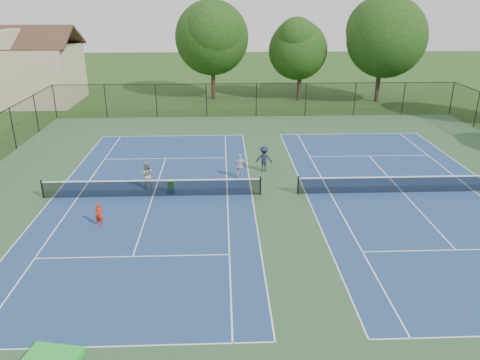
{
  "coord_description": "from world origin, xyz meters",
  "views": [
    {
      "loc": [
        -3.12,
        -23.83,
        10.37
      ],
      "look_at": [
        -2.22,
        -1.0,
        1.3
      ],
      "focal_mm": 35.0,
      "sensor_mm": 36.0,
      "label": 1
    }
  ],
  "objects_px": {
    "tree_back_c": "(301,46)",
    "ball_hopper": "(171,185)",
    "tree_back_d": "(383,33)",
    "bystander_b": "(264,159)",
    "child_player": "(99,215)",
    "clapboard_house": "(25,72)",
    "instructor": "(147,175)",
    "bystander_a": "(240,166)",
    "tree_back_b": "(212,35)",
    "ball_crate": "(171,191)"
  },
  "relations": [
    {
      "from": "child_player",
      "to": "ball_hopper",
      "type": "distance_m",
      "value": 4.89
    },
    {
      "from": "tree_back_b",
      "to": "clapboard_house",
      "type": "distance_m",
      "value": 19.35
    },
    {
      "from": "clapboard_house",
      "to": "bystander_b",
      "type": "bearing_deg",
      "value": -43.35
    },
    {
      "from": "tree_back_b",
      "to": "tree_back_d",
      "type": "distance_m",
      "value": 17.12
    },
    {
      "from": "tree_back_b",
      "to": "instructor",
      "type": "height_order",
      "value": "tree_back_b"
    },
    {
      "from": "instructor",
      "to": "clapboard_house",
      "type": "bearing_deg",
      "value": -64.16
    },
    {
      "from": "clapboard_house",
      "to": "child_player",
      "type": "distance_m",
      "value": 31.78
    },
    {
      "from": "tree_back_d",
      "to": "instructor",
      "type": "distance_m",
      "value": 31.24
    },
    {
      "from": "tree_back_d",
      "to": "child_player",
      "type": "relative_size",
      "value": 8.89
    },
    {
      "from": "bystander_b",
      "to": "ball_crate",
      "type": "bearing_deg",
      "value": 39.63
    },
    {
      "from": "clapboard_house",
      "to": "instructor",
      "type": "height_order",
      "value": "clapboard_house"
    },
    {
      "from": "tree_back_c",
      "to": "ball_hopper",
      "type": "height_order",
      "value": "tree_back_c"
    },
    {
      "from": "instructor",
      "to": "bystander_b",
      "type": "relative_size",
      "value": 1.01
    },
    {
      "from": "ball_hopper",
      "to": "bystander_b",
      "type": "bearing_deg",
      "value": 31.54
    },
    {
      "from": "tree_back_c",
      "to": "bystander_a",
      "type": "xyz_separation_m",
      "value": [
        -7.07,
        -22.38,
        -4.72
      ]
    },
    {
      "from": "clapboard_house",
      "to": "ball_hopper",
      "type": "distance_m",
      "value": 29.99
    },
    {
      "from": "child_player",
      "to": "ball_crate",
      "type": "bearing_deg",
      "value": 64.0
    },
    {
      "from": "instructor",
      "to": "ball_hopper",
      "type": "height_order",
      "value": "instructor"
    },
    {
      "from": "child_player",
      "to": "bystander_b",
      "type": "bearing_deg",
      "value": 52.44
    },
    {
      "from": "tree_back_b",
      "to": "ball_hopper",
      "type": "relative_size",
      "value": 22.91
    },
    {
      "from": "ball_hopper",
      "to": "tree_back_b",
      "type": "bearing_deg",
      "value": 85.44
    },
    {
      "from": "instructor",
      "to": "tree_back_b",
      "type": "bearing_deg",
      "value": -105.2
    },
    {
      "from": "bystander_b",
      "to": "ball_hopper",
      "type": "xyz_separation_m",
      "value": [
        -5.52,
        -3.39,
        -0.29
      ]
    },
    {
      "from": "child_player",
      "to": "instructor",
      "type": "distance_m",
      "value": 4.89
    },
    {
      "from": "instructor",
      "to": "bystander_b",
      "type": "height_order",
      "value": "instructor"
    },
    {
      "from": "tree_back_d",
      "to": "bystander_a",
      "type": "relative_size",
      "value": 6.85
    },
    {
      "from": "tree_back_b",
      "to": "child_player",
      "type": "bearing_deg",
      "value": -99.76
    },
    {
      "from": "bystander_b",
      "to": "clapboard_house",
      "type": "bearing_deg",
      "value": -35.26
    },
    {
      "from": "child_player",
      "to": "ball_hopper",
      "type": "relative_size",
      "value": 2.66
    },
    {
      "from": "bystander_a",
      "to": "tree_back_d",
      "type": "bearing_deg",
      "value": -131.03
    },
    {
      "from": "bystander_a",
      "to": "tree_back_c",
      "type": "bearing_deg",
      "value": -113.39
    },
    {
      "from": "tree_back_d",
      "to": "ball_hopper",
      "type": "relative_size",
      "value": 23.67
    },
    {
      "from": "tree_back_d",
      "to": "ball_hopper",
      "type": "bearing_deg",
      "value": -128.9
    },
    {
      "from": "clapboard_house",
      "to": "instructor",
      "type": "distance_m",
      "value": 28.54
    },
    {
      "from": "tree_back_b",
      "to": "tree_back_c",
      "type": "bearing_deg",
      "value": -6.34
    },
    {
      "from": "clapboard_house",
      "to": "instructor",
      "type": "xyz_separation_m",
      "value": [
        15.54,
        -23.83,
        -2.27
      ]
    },
    {
      "from": "tree_back_c",
      "to": "tree_back_d",
      "type": "height_order",
      "value": "tree_back_d"
    },
    {
      "from": "clapboard_house",
      "to": "bystander_b",
      "type": "relative_size",
      "value": 6.65
    },
    {
      "from": "clapboard_house",
      "to": "child_player",
      "type": "height_order",
      "value": "clapboard_house"
    },
    {
      "from": "ball_crate",
      "to": "clapboard_house",
      "type": "bearing_deg",
      "value": 124.58
    },
    {
      "from": "instructor",
      "to": "ball_crate",
      "type": "xyz_separation_m",
      "value": [
        1.42,
        -0.77,
        -0.67
      ]
    },
    {
      "from": "tree_back_b",
      "to": "ball_hopper",
      "type": "xyz_separation_m",
      "value": [
        -2.04,
        -25.6,
        -6.07
      ]
    },
    {
      "from": "tree_back_c",
      "to": "instructor",
      "type": "height_order",
      "value": "tree_back_c"
    },
    {
      "from": "tree_back_b",
      "to": "instructor",
      "type": "relative_size",
      "value": 6.12
    },
    {
      "from": "tree_back_c",
      "to": "instructor",
      "type": "distance_m",
      "value": 27.29
    },
    {
      "from": "tree_back_b",
      "to": "ball_crate",
      "type": "xyz_separation_m",
      "value": [
        -2.04,
        -25.6,
        -6.44
      ]
    },
    {
      "from": "tree_back_b",
      "to": "bystander_b",
      "type": "bearing_deg",
      "value": -81.11
    },
    {
      "from": "bystander_a",
      "to": "ball_hopper",
      "type": "relative_size",
      "value": 3.45
    },
    {
      "from": "bystander_a",
      "to": "ball_crate",
      "type": "distance_m",
      "value": 4.58
    },
    {
      "from": "bystander_b",
      "to": "child_player",
      "type": "bearing_deg",
      "value": 48.34
    }
  ]
}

